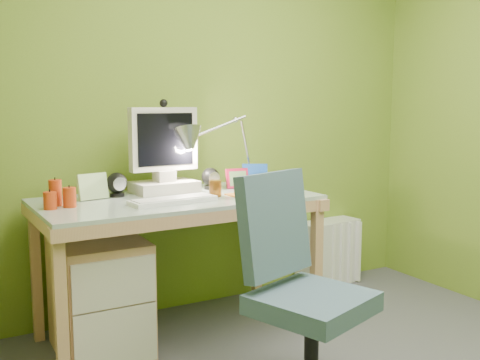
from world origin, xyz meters
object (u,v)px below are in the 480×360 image
monitor (164,143)px  radiator (328,252)px  desk (178,268)px  desk_lamp (237,136)px  task_chair (312,301)px

monitor → radiator: (1.24, 0.14, -0.80)m
desk → desk_lamp: size_ratio=2.39×
desk_lamp → radiator: bearing=19.3°
monitor → task_chair: size_ratio=0.61×
desk → monitor: monitor is taller
monitor → task_chair: monitor is taller
desk_lamp → task_chair: bearing=-93.0°
desk → desk_lamp: desk_lamp is taller
desk → task_chair: task_chair is taller
task_chair → radiator: (1.02, 1.21, -0.22)m
desk → radiator: size_ratio=3.20×
desk → desk_lamp: bearing=20.1°
task_chair → radiator: 1.60m
desk → task_chair: 0.92m
radiator → monitor: bearing=179.4°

